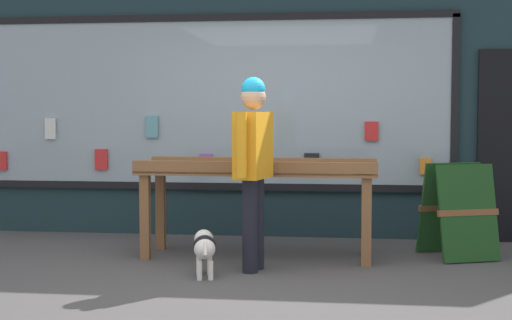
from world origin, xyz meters
The scene contains 6 objects.
ground_plane centered at (0.00, 0.00, 0.00)m, with size 40.00×40.00×0.00m, color #474444.
shopfront_facade centered at (-0.01, 2.39, 1.75)m, with size 8.35×0.29×3.54m.
display_table_main centered at (0.00, 1.12, 0.77)m, with size 2.32×0.75×0.96m.
person_browsing centered at (0.04, 0.51, 1.02)m, with size 0.32×0.66×1.72m.
small_dog centered at (-0.35, 0.24, 0.26)m, with size 0.26×0.54×0.38m.
sandwich_board_sign centered at (1.94, 1.35, 0.46)m, with size 0.76×0.77×0.91m.
Camera 1 is at (0.83, -5.73, 1.40)m, focal length 50.00 mm.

